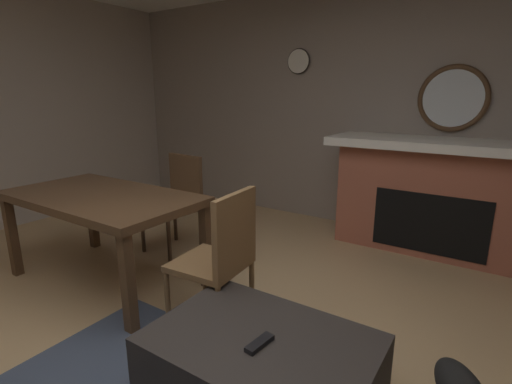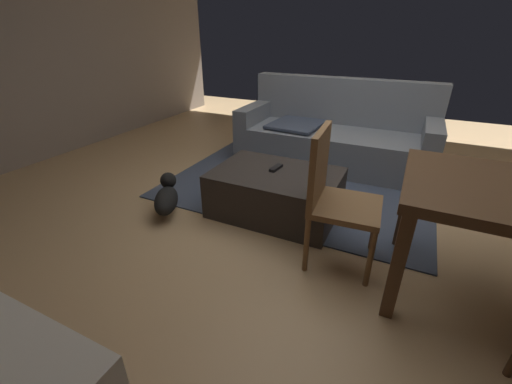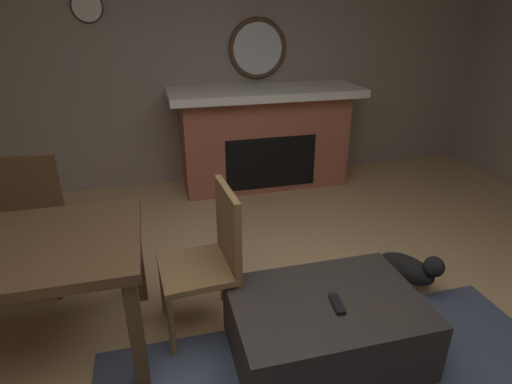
{
  "view_description": "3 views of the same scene",
  "coord_description": "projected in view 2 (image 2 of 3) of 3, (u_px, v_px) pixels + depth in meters",
  "views": [
    {
      "loc": [
        -1.22,
        1.17,
        1.51
      ],
      "look_at": [
        0.05,
        -0.76,
        0.91
      ],
      "focal_mm": 26.69,
      "sensor_mm": 36.0,
      "label": 1
    },
    {
      "loc": [
        0.57,
        -2.51,
        1.48
      ],
      "look_at": [
        -0.26,
        -0.79,
        0.52
      ],
      "focal_mm": 22.85,
      "sensor_mm": 36.0,
      "label": 2
    },
    {
      "loc": [
        0.47,
        1.52,
        1.86
      ],
      "look_at": [
        -0.14,
        -0.81,
        0.79
      ],
      "focal_mm": 28.97,
      "sensor_mm": 36.0,
      "label": 3
    }
  ],
  "objects": [
    {
      "name": "couch",
      "position": [
        335.0,
        136.0,
        3.86
      ],
      "size": [
        2.2,
        0.91,
        0.95
      ],
      "color": "slate",
      "rests_on": "ground"
    },
    {
      "name": "floor",
      "position": [
        321.0,
        213.0,
        2.9
      ],
      "size": [
        8.45,
        8.45,
        0.0
      ],
      "primitive_type": "plane",
      "color": "tan"
    },
    {
      "name": "dining_chair_west",
      "position": [
        333.0,
        192.0,
        2.12
      ],
      "size": [
        0.47,
        0.47,
        0.93
      ],
      "color": "brown",
      "rests_on": "ground"
    },
    {
      "name": "wall_left",
      "position": [
        26.0,
        42.0,
        3.67
      ],
      "size": [
        0.12,
        6.63,
        2.67
      ],
      "primitive_type": "cube",
      "color": "gray",
      "rests_on": "ground"
    },
    {
      "name": "small_dog",
      "position": [
        167.0,
        197.0,
        2.82
      ],
      "size": [
        0.37,
        0.46,
        0.27
      ],
      "color": "black",
      "rests_on": "ground"
    },
    {
      "name": "tv_remote",
      "position": [
        276.0,
        168.0,
        2.8
      ],
      "size": [
        0.07,
        0.16,
        0.02
      ],
      "primitive_type": "cube",
      "rotation": [
        0.0,
        0.0,
        -0.12
      ],
      "color": "black",
      "rests_on": "ottoman_coffee_table"
    },
    {
      "name": "area_rug",
      "position": [
        300.0,
        182.0,
        3.46
      ],
      "size": [
        2.6,
        2.0,
        0.01
      ],
      "primitive_type": "cube",
      "color": "#3D475B",
      "rests_on": "ground"
    },
    {
      "name": "ottoman_coffee_table",
      "position": [
        276.0,
        193.0,
        2.83
      ],
      "size": [
        1.06,
        0.73,
        0.39
      ],
      "primitive_type": "cube",
      "color": "#2D2826",
      "rests_on": "ground"
    }
  ]
}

